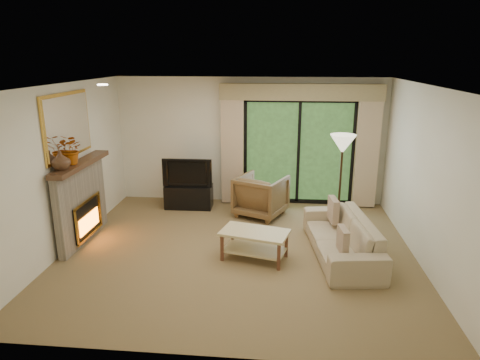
# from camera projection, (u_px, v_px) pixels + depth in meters

# --- Properties ---
(floor) EXTENTS (5.50, 5.50, 0.00)m
(floor) POSITION_uv_depth(u_px,v_px,m) (238.00, 251.00, 6.83)
(floor) COLOR olive
(floor) RESTS_ON ground
(ceiling) EXTENTS (5.50, 5.50, 0.00)m
(ceiling) POSITION_uv_depth(u_px,v_px,m) (238.00, 85.00, 6.10)
(ceiling) COLOR silver
(ceiling) RESTS_ON ground
(wall_back) EXTENTS (5.00, 0.00, 5.00)m
(wall_back) POSITION_uv_depth(u_px,v_px,m) (250.00, 141.00, 8.85)
(wall_back) COLOR white
(wall_back) RESTS_ON ground
(wall_front) EXTENTS (5.00, 0.00, 5.00)m
(wall_front) POSITION_uv_depth(u_px,v_px,m) (212.00, 242.00, 4.07)
(wall_front) COLOR white
(wall_front) RESTS_ON ground
(wall_left) EXTENTS (0.00, 5.00, 5.00)m
(wall_left) POSITION_uv_depth(u_px,v_px,m) (64.00, 168.00, 6.72)
(wall_left) COLOR white
(wall_left) RESTS_ON ground
(wall_right) EXTENTS (0.00, 5.00, 5.00)m
(wall_right) POSITION_uv_depth(u_px,v_px,m) (426.00, 178.00, 6.21)
(wall_right) COLOR white
(wall_right) RESTS_ON ground
(fireplace) EXTENTS (0.24, 1.70, 1.37)m
(fireplace) POSITION_uv_depth(u_px,v_px,m) (81.00, 201.00, 7.07)
(fireplace) COLOR gray
(fireplace) RESTS_ON floor
(mirror) EXTENTS (0.07, 1.45, 1.02)m
(mirror) POSITION_uv_depth(u_px,v_px,m) (68.00, 125.00, 6.72)
(mirror) COLOR gold
(mirror) RESTS_ON wall_left
(sliding_door) EXTENTS (2.26, 0.10, 2.16)m
(sliding_door) POSITION_uv_depth(u_px,v_px,m) (298.00, 152.00, 8.77)
(sliding_door) COLOR black
(sliding_door) RESTS_ON floor
(curtain_left) EXTENTS (0.45, 0.18, 2.35)m
(curtain_left) POSITION_uv_depth(u_px,v_px,m) (233.00, 147.00, 8.76)
(curtain_left) COLOR tan
(curtain_left) RESTS_ON floor
(curtain_right) EXTENTS (0.45, 0.18, 2.35)m
(curtain_right) POSITION_uv_depth(u_px,v_px,m) (367.00, 150.00, 8.51)
(curtain_right) COLOR tan
(curtain_right) RESTS_ON floor
(cornice) EXTENTS (3.20, 0.24, 0.32)m
(cornice) POSITION_uv_depth(u_px,v_px,m) (301.00, 92.00, 8.34)
(cornice) COLOR tan
(cornice) RESTS_ON wall_back
(media_console) EXTENTS (0.95, 0.44, 0.47)m
(media_console) POSITION_uv_depth(u_px,v_px,m) (189.00, 196.00, 8.74)
(media_console) COLOR black
(media_console) RESTS_ON floor
(tv) EXTENTS (0.99, 0.15, 0.57)m
(tv) POSITION_uv_depth(u_px,v_px,m) (188.00, 172.00, 8.59)
(tv) COLOR black
(tv) RESTS_ON media_console
(armchair) EXTENTS (1.14, 1.15, 0.80)m
(armchair) POSITION_uv_depth(u_px,v_px,m) (261.00, 196.00, 8.27)
(armchair) COLOR brown
(armchair) RESTS_ON floor
(sofa) EXTENTS (1.07, 2.19, 0.61)m
(sofa) POSITION_uv_depth(u_px,v_px,m) (341.00, 237.00, 6.63)
(sofa) COLOR tan
(sofa) RESTS_ON floor
(pillow_near) EXTENTS (0.14, 0.36, 0.35)m
(pillow_near) POSITION_uv_depth(u_px,v_px,m) (343.00, 240.00, 6.00)
(pillow_near) COLOR brown
(pillow_near) RESTS_ON sofa
(pillow_far) EXTENTS (0.15, 0.41, 0.40)m
(pillow_far) POSITION_uv_depth(u_px,v_px,m) (333.00, 210.00, 7.15)
(pillow_far) COLOR brown
(pillow_far) RESTS_ON sofa
(coffee_table) EXTENTS (1.11, 0.79, 0.45)m
(coffee_table) POSITION_uv_depth(u_px,v_px,m) (255.00, 245.00, 6.52)
(coffee_table) COLOR #D8C285
(coffee_table) RESTS_ON floor
(floor_lamp) EXTENTS (0.48, 0.48, 1.69)m
(floor_lamp) POSITION_uv_depth(u_px,v_px,m) (340.00, 182.00, 7.61)
(floor_lamp) COLOR beige
(floor_lamp) RESTS_ON floor
(vase) EXTENTS (0.31, 0.31, 0.29)m
(vase) POSITION_uv_depth(u_px,v_px,m) (61.00, 160.00, 6.32)
(vase) COLOR #4A301E
(vase) RESTS_ON fireplace
(branches) EXTENTS (0.47, 0.43, 0.47)m
(branches) POSITION_uv_depth(u_px,v_px,m) (71.00, 149.00, 6.62)
(branches) COLOR #99450A
(branches) RESTS_ON fireplace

